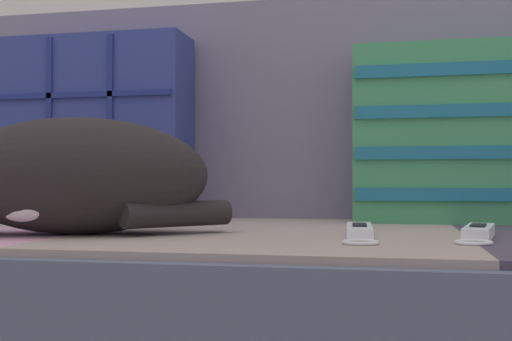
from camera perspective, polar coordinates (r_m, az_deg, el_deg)
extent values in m
cube|color=#4C5166|center=(1.18, -6.94, -10.06)|extent=(1.83, 0.87, 0.19)
cube|color=#C6899E|center=(1.23, -15.83, -4.99)|extent=(0.20, 0.78, 0.01)
cube|color=gray|center=(1.16, -7.22, -5.29)|extent=(0.20, 0.78, 0.01)
cube|color=gray|center=(1.11, 2.41, -5.49)|extent=(0.20, 0.78, 0.01)
cube|color=gray|center=(1.09, 12.62, -5.53)|extent=(0.20, 0.78, 0.01)
cube|color=slate|center=(1.53, -2.34, 5.13)|extent=(1.83, 0.14, 0.49)
cube|color=navy|center=(1.49, -14.23, 3.66)|extent=(0.43, 0.13, 0.40)
cube|color=navy|center=(1.43, -15.46, 1.20)|extent=(0.42, 0.01, 0.01)
cube|color=navy|center=(1.47, -17.92, 3.77)|extent=(0.01, 0.01, 0.39)
cube|color=navy|center=(1.44, -15.43, 6.52)|extent=(0.42, 0.01, 0.01)
cube|color=navy|center=(1.40, -12.85, 3.97)|extent=(0.01, 0.01, 0.39)
cube|color=#3D8956|center=(1.34, 18.67, 3.11)|extent=(0.46, 0.13, 0.35)
cube|color=#1E667F|center=(1.27, 19.04, -2.04)|extent=(0.45, 0.01, 0.02)
cube|color=#1E667F|center=(1.27, 19.02, 1.54)|extent=(0.45, 0.01, 0.02)
cube|color=#1E667F|center=(1.28, 19.00, 5.10)|extent=(0.45, 0.01, 0.02)
cube|color=#1E667F|center=(1.29, 18.98, 8.61)|extent=(0.45, 0.01, 0.02)
ellipsoid|color=black|center=(1.03, -15.40, -0.45)|extent=(0.44, 0.30, 0.18)
ellipsoid|color=white|center=(1.00, -20.07, -1.97)|extent=(0.12, 0.04, 0.08)
cylinder|color=black|center=(1.00, -7.01, -3.85)|extent=(0.15, 0.16, 0.04)
cube|color=white|center=(0.98, 19.20, -5.19)|extent=(0.06, 0.15, 0.02)
cube|color=black|center=(0.97, 19.15, -4.62)|extent=(0.03, 0.06, 0.00)
cube|color=black|center=(1.05, 19.47, -4.91)|extent=(0.03, 0.01, 0.02)
torus|color=silver|center=(0.88, 18.77, -6.07)|extent=(0.06, 0.06, 0.01)
cube|color=white|center=(0.95, 9.17, -5.36)|extent=(0.05, 0.16, 0.02)
cube|color=black|center=(0.94, 9.18, -4.78)|extent=(0.02, 0.06, 0.00)
cube|color=black|center=(1.03, 9.12, -5.04)|extent=(0.03, 0.01, 0.02)
torus|color=silver|center=(0.85, 9.27, -6.31)|extent=(0.05, 0.05, 0.01)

